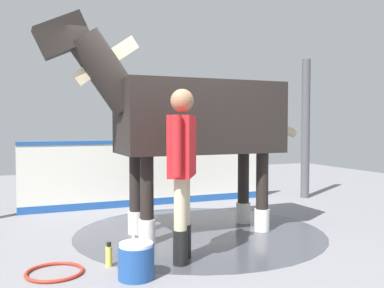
% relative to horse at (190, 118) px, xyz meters
% --- Properties ---
extents(ground_plane, '(16.00, 16.00, 0.02)m').
position_rel_horse_xyz_m(ground_plane, '(-0.26, -0.24, -1.49)').
color(ground_plane, gray).
extents(wet_patch, '(3.22, 3.22, 0.00)m').
position_rel_horse_xyz_m(wet_patch, '(0.13, 0.00, -1.48)').
color(wet_patch, '#42444C').
rests_on(wet_patch, ground).
extents(barrier_wall, '(4.39, 0.09, 1.13)m').
position_rel_horse_xyz_m(barrier_wall, '(0.13, 2.06, -0.96)').
color(barrier_wall, silver).
rests_on(barrier_wall, ground).
extents(roof_post_far, '(0.16, 0.16, 2.64)m').
position_rel_horse_xyz_m(roof_post_far, '(3.06, 1.67, -0.16)').
color(roof_post_far, '#4C4C51').
rests_on(roof_post_far, ground).
extents(horse, '(3.50, 0.91, 2.68)m').
position_rel_horse_xyz_m(horse, '(0.00, 0.00, 0.00)').
color(horse, black).
rests_on(horse, ground).
extents(handler, '(0.45, 0.62, 1.76)m').
position_rel_horse_xyz_m(handler, '(-0.50, -1.02, -0.45)').
color(handler, black).
rests_on(handler, ground).
extents(wash_bucket, '(0.33, 0.33, 0.33)m').
position_rel_horse_xyz_m(wash_bucket, '(-1.07, -1.32, -1.32)').
color(wash_bucket, '#1E478C').
rests_on(wash_bucket, ground).
extents(bottle_shampoo, '(0.07, 0.07, 0.24)m').
position_rel_horse_xyz_m(bottle_shampoo, '(-1.23, -0.90, -1.37)').
color(bottle_shampoo, '#D8CC4C').
rests_on(bottle_shampoo, ground).
extents(bottle_spray, '(0.06, 0.06, 0.28)m').
position_rel_horse_xyz_m(bottle_spray, '(-0.96, -0.83, -1.35)').
color(bottle_spray, '#4CA559').
rests_on(bottle_spray, ground).
extents(hose_coil, '(0.54, 0.54, 0.03)m').
position_rel_horse_xyz_m(hose_coil, '(-1.75, -0.91, -1.46)').
color(hose_coil, '#B72D1E').
rests_on(hose_coil, ground).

